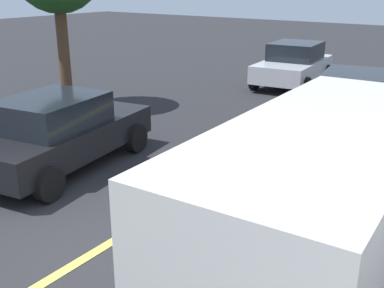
% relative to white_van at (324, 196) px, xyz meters
% --- Properties ---
extents(ground_plane, '(80.00, 80.00, 0.00)m').
position_rel_white_van_xyz_m(ground_plane, '(-1.23, 2.88, -1.27)').
color(ground_plane, '#262628').
extents(lane_marking_centre, '(28.00, 0.16, 0.01)m').
position_rel_white_van_xyz_m(lane_marking_centre, '(1.77, 2.88, -1.26)').
color(lane_marking_centre, '#E0D14C').
extents(white_van, '(5.27, 2.43, 2.20)m').
position_rel_white_van_xyz_m(white_van, '(0.00, 0.00, 0.00)').
color(white_van, silver).
rests_on(white_van, ground_plane).
extents(car_red_crossing, '(4.27, 2.57, 1.62)m').
position_rel_white_van_xyz_m(car_red_crossing, '(6.54, 1.59, -0.46)').
color(car_red_crossing, red).
rests_on(car_red_crossing, ground_plane).
extents(car_silver_near_curb, '(4.27, 2.41, 1.56)m').
position_rel_white_van_xyz_m(car_silver_near_curb, '(11.23, 5.32, -0.48)').
color(car_silver_near_curb, '#B7BABF').
rests_on(car_silver_near_curb, ground_plane).
extents(car_black_mid_road, '(4.41, 2.57, 1.54)m').
position_rel_white_van_xyz_m(car_black_mid_road, '(0.79, 5.89, -0.49)').
color(car_black_mid_road, black).
rests_on(car_black_mid_road, ground_plane).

